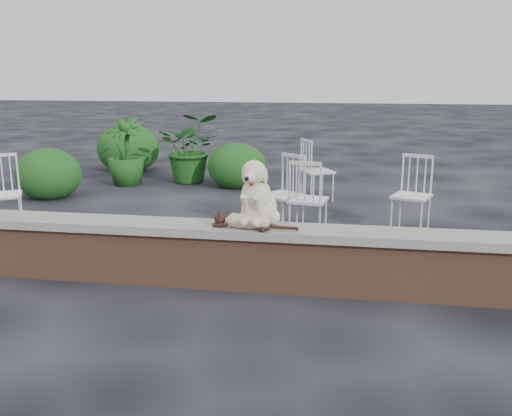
% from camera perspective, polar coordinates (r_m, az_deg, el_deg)
% --- Properties ---
extents(ground, '(60.00, 60.00, 0.00)m').
position_cam_1_polar(ground, '(5.27, -1.50, -7.89)').
color(ground, black).
rests_on(ground, ground).
extents(brick_wall, '(6.00, 0.30, 0.50)m').
position_cam_1_polar(brick_wall, '(5.18, -1.52, -5.32)').
color(brick_wall, brown).
rests_on(brick_wall, ground).
extents(capstone, '(6.20, 0.40, 0.08)m').
position_cam_1_polar(capstone, '(5.09, -1.54, -2.23)').
color(capstone, slate).
rests_on(capstone, brick_wall).
extents(dog, '(0.51, 0.61, 0.62)m').
position_cam_1_polar(dog, '(5.04, 0.31, 1.72)').
color(dog, beige).
rests_on(dog, capstone).
extents(cat, '(0.94, 0.40, 0.15)m').
position_cam_1_polar(cat, '(4.97, -0.88, -1.24)').
color(cat, tan).
rests_on(cat, capstone).
extents(chair_a, '(0.76, 0.76, 0.94)m').
position_cam_1_polar(chair_a, '(7.57, -24.22, 1.33)').
color(chair_a, white).
rests_on(chair_a, ground).
extents(chair_b, '(0.78, 0.78, 0.94)m').
position_cam_1_polar(chair_b, '(6.90, 2.71, 1.43)').
color(chair_b, white).
rests_on(chair_b, ground).
extents(chair_c, '(0.64, 0.64, 0.94)m').
position_cam_1_polar(chair_c, '(6.67, 5.31, 0.96)').
color(chair_c, white).
rests_on(chair_c, ground).
extents(chair_e, '(0.76, 0.76, 0.94)m').
position_cam_1_polar(chair_e, '(8.60, 6.22, 3.84)').
color(chair_e, white).
rests_on(chair_e, ground).
extents(chair_d, '(0.73, 0.73, 0.94)m').
position_cam_1_polar(chair_d, '(7.10, 15.45, 1.29)').
color(chair_d, white).
rests_on(chair_d, ground).
extents(potted_plant_a, '(1.31, 1.20, 1.23)m').
position_cam_1_polar(potted_plant_a, '(10.04, -6.60, 6.09)').
color(potted_plant_a, '#1A4513').
rests_on(potted_plant_a, ground).
extents(potted_plant_b, '(0.74, 0.74, 1.16)m').
position_cam_1_polar(potted_plant_b, '(9.98, -13.04, 5.60)').
color(potted_plant_b, '#1A4513').
rests_on(potted_plant_b, ground).
extents(shrubbery, '(3.75, 3.54, 0.97)m').
position_cam_1_polar(shrubbery, '(10.33, -12.06, 4.86)').
color(shrubbery, '#1A4513').
rests_on(shrubbery, ground).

